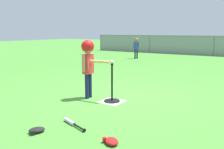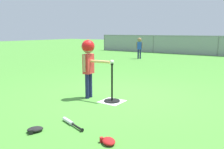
# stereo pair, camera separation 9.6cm
# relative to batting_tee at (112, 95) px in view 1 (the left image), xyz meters

# --- Properties ---
(ground_plane) EXTENTS (60.00, 60.00, 0.00)m
(ground_plane) POSITION_rel_batting_tee_xyz_m (-0.07, 0.42, -0.13)
(ground_plane) COLOR #478C33
(home_plate) EXTENTS (0.44, 0.44, 0.01)m
(home_plate) POSITION_rel_batting_tee_xyz_m (-0.00, 0.00, -0.12)
(home_plate) COLOR white
(home_plate) RESTS_ON ground_plane
(batting_tee) EXTENTS (0.32, 0.32, 0.76)m
(batting_tee) POSITION_rel_batting_tee_xyz_m (0.00, 0.00, 0.00)
(batting_tee) COLOR black
(batting_tee) RESTS_ON ground_plane
(baseball_on_tee) EXTENTS (0.07, 0.07, 0.07)m
(baseball_on_tee) POSITION_rel_batting_tee_xyz_m (0.00, 0.00, 0.67)
(baseball_on_tee) COLOR white
(baseball_on_tee) RESTS_ON batting_tee
(batter_child) EXTENTS (0.64, 0.35, 1.22)m
(batter_child) POSITION_rel_batting_tee_xyz_m (-0.55, -0.04, 0.74)
(batter_child) COLOR #191E4C
(batter_child) RESTS_ON ground_plane
(fielder_deep_center) EXTENTS (0.30, 0.21, 1.08)m
(fielder_deep_center) POSITION_rel_batting_tee_xyz_m (-3.14, 7.16, 0.56)
(fielder_deep_center) COLOR #191E4C
(fielder_deep_center) RESTS_ON ground_plane
(spare_bat_silver) EXTENTS (0.56, 0.23, 0.06)m
(spare_bat_silver) POSITION_rel_batting_tee_xyz_m (0.14, -1.34, -0.10)
(spare_bat_silver) COLOR silver
(spare_bat_silver) RESTS_ON ground_plane
(glove_by_plate) EXTENTS (0.25, 0.27, 0.07)m
(glove_by_plate) POSITION_rel_batting_tee_xyz_m (-0.07, -1.82, -0.09)
(glove_by_plate) COLOR black
(glove_by_plate) RESTS_ON ground_plane
(glove_near_bats) EXTENTS (0.27, 0.26, 0.07)m
(glove_near_bats) POSITION_rel_batting_tee_xyz_m (0.99, -1.54, -0.09)
(glove_near_bats) COLOR #B21919
(glove_near_bats) RESTS_ON ground_plane
(outfield_fence) EXTENTS (16.06, 0.06, 1.15)m
(outfield_fence) POSITION_rel_batting_tee_xyz_m (-0.07, 10.90, 0.49)
(outfield_fence) COLOR slate
(outfield_fence) RESTS_ON ground_plane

